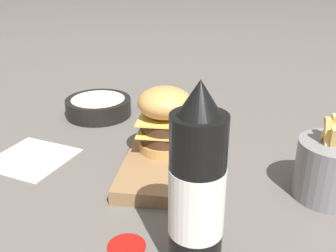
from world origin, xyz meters
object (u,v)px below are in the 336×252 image
at_px(fries_basket, 331,169).
at_px(side_bowl, 98,106).
at_px(ketchup_bottle, 197,192).
at_px(burger, 163,118).
at_px(spoon, 185,103).
at_px(serving_board, 168,157).

xyz_separation_m(fries_basket, side_bowl, (0.28, 0.46, -0.03)).
bearing_deg(side_bowl, ketchup_bottle, -150.59).
bearing_deg(burger, fries_basket, -106.54).
relative_size(burger, side_bowl, 0.77).
xyz_separation_m(ketchup_bottle, fries_basket, (0.18, -0.20, -0.06)).
xyz_separation_m(fries_basket, spoon, (0.38, 0.26, -0.04)).
height_order(fries_basket, spoon, fries_basket).
relative_size(ketchup_bottle, side_bowl, 1.57).
xyz_separation_m(burger, side_bowl, (0.20, 0.18, -0.06)).
bearing_deg(burger, side_bowl, 42.56).
bearing_deg(fries_basket, spoon, 34.78).
distance_m(burger, spoon, 0.31).
relative_size(burger, ketchup_bottle, 0.49).
bearing_deg(serving_board, ketchup_bottle, -165.27).
xyz_separation_m(serving_board, fries_basket, (-0.07, -0.26, 0.04)).
relative_size(serving_board, ketchup_bottle, 1.22).
bearing_deg(side_bowl, burger, -137.44).
bearing_deg(burger, ketchup_bottle, -163.52).
relative_size(ketchup_bottle, fries_basket, 1.69).
bearing_deg(side_bowl, fries_basket, -121.53).
relative_size(side_bowl, spoon, 0.88).
height_order(burger, side_bowl, burger).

